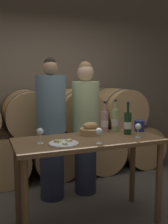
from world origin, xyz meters
name	(u,v)px	position (x,y,z in m)	size (l,w,h in m)	color
ground_plane	(88,222)	(0.00, 0.00, 0.00)	(10.00, 10.00, 0.00)	#564F44
stone_wall_back	(43,70)	(0.00, 2.05, 1.60)	(10.00, 0.12, 3.20)	#7F705B
barrel_stack	(52,134)	(0.00, 1.48, 0.62)	(3.61, 0.89, 1.31)	tan
tasting_table	(89,153)	(0.00, 0.00, 0.75)	(1.46, 0.63, 0.89)	brown
person_left	(51,129)	(-0.21, 0.69, 0.87)	(0.36, 0.36, 1.72)	#2D334C
person_right	(86,127)	(0.24, 0.69, 0.86)	(0.34, 0.34, 1.68)	#2D334C
wine_bottle_red	(128,123)	(0.46, 0.04, 1.01)	(0.08, 0.08, 0.35)	#193819
wine_bottle_white	(115,120)	(0.41, 0.22, 1.01)	(0.08, 0.08, 0.36)	#ADBC7F
wine_bottle_rose	(105,122)	(0.28, 0.22, 1.01)	(0.08, 0.08, 0.34)	#BC8E93
blue_crock	(139,125)	(0.67, 0.13, 0.96)	(0.12, 0.12, 0.12)	navy
bread_basket	(90,130)	(0.09, 0.16, 0.94)	(0.22, 0.22, 0.13)	tan
cheese_plate	(64,143)	(-0.29, -0.12, 0.90)	(0.27, 0.27, 0.04)	white
wine_glass_far_left	(40,132)	(-0.48, -0.01, 1.00)	(0.06, 0.06, 0.14)	white
wine_glass_left	(99,132)	(0.02, -0.20, 1.00)	(0.06, 0.06, 0.14)	white
wine_glass_center	(138,127)	(0.49, -0.13, 1.00)	(0.06, 0.06, 0.14)	white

